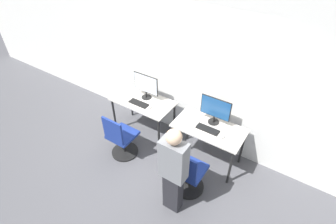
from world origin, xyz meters
TOP-DOWN VIEW (x-y plane):
  - ground_plane at (0.00, 0.00)m, footprint 20.00×20.00m
  - wall_back at (0.00, 0.74)m, footprint 12.00×0.05m
  - desk_left at (-0.67, 0.31)m, footprint 1.15×0.62m
  - monitor_left at (-0.67, 0.43)m, footprint 0.51×0.19m
  - keyboard_left at (-0.67, 0.19)m, footprint 0.37×0.13m
  - mouse_left at (-0.43, 0.19)m, footprint 0.06×0.09m
  - office_chair_left at (-0.63, -0.41)m, footprint 0.48×0.48m
  - desk_right at (0.67, 0.31)m, footprint 1.15×0.62m
  - monitor_right at (0.67, 0.47)m, footprint 0.51×0.19m
  - keyboard_right at (0.67, 0.25)m, footprint 0.37×0.13m
  - mouse_right at (0.94, 0.22)m, footprint 0.06×0.09m
  - office_chair_right at (0.72, -0.42)m, footprint 0.48×0.48m
  - person_right at (0.68, -0.79)m, footprint 0.36×0.20m

SIDE VIEW (x-z plane):
  - ground_plane at x=0.00m, z-range 0.00..0.00m
  - office_chair_left at x=-0.63m, z-range -0.08..0.83m
  - office_chair_right at x=0.72m, z-range -0.08..0.83m
  - desk_left at x=-0.67m, z-range 0.28..1.03m
  - desk_right at x=0.67m, z-range 0.28..1.03m
  - keyboard_left at x=-0.67m, z-range 0.75..0.77m
  - keyboard_right at x=0.67m, z-range 0.75..0.77m
  - mouse_left at x=-0.43m, z-range 0.75..0.78m
  - mouse_right at x=0.94m, z-range 0.75..0.78m
  - person_right at x=0.68m, z-range 0.06..1.60m
  - monitor_left at x=-0.67m, z-range 0.78..1.25m
  - monitor_right at x=0.67m, z-range 0.78..1.25m
  - wall_back at x=0.00m, z-range 0.00..2.80m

